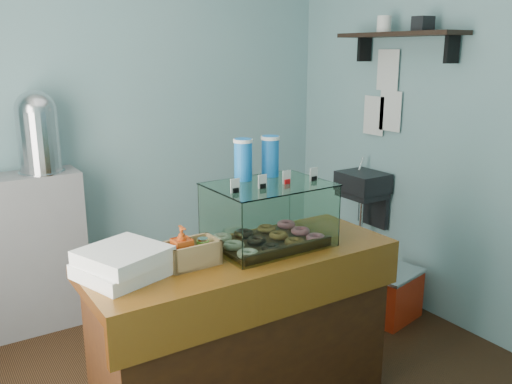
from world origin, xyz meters
TOP-DOWN VIEW (x-y plane):
  - ground at (0.00, 0.00)m, footprint 3.50×3.50m
  - room_shell at (0.03, 0.01)m, footprint 3.54×3.04m
  - counter at (0.00, -0.25)m, footprint 1.60×0.60m
  - back_shelf at (-0.90, 1.32)m, footprint 1.00×0.32m
  - display_case at (0.18, -0.18)m, footprint 0.61×0.45m
  - condiment_crate at (-0.30, -0.25)m, footprint 0.25×0.16m
  - pastry_boxes at (-0.61, -0.20)m, footprint 0.44×0.43m
  - coffee_urn at (-0.63, 1.31)m, footprint 0.30×0.30m
  - red_cooler at (1.43, 0.05)m, footprint 0.47×0.40m

SIDE VIEW (x-z plane):
  - ground at x=0.00m, z-range 0.00..0.00m
  - red_cooler at x=1.43m, z-range 0.00..0.37m
  - counter at x=0.00m, z-range 0.01..0.91m
  - back_shelf at x=-0.90m, z-range 0.00..1.10m
  - pastry_boxes at x=-0.61m, z-range 0.90..1.03m
  - condiment_crate at x=-0.30m, z-range 0.87..1.07m
  - display_case at x=0.18m, z-range 0.81..1.35m
  - coffee_urn at x=-0.63m, z-range 1.11..1.66m
  - room_shell at x=0.03m, z-range 0.30..3.12m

